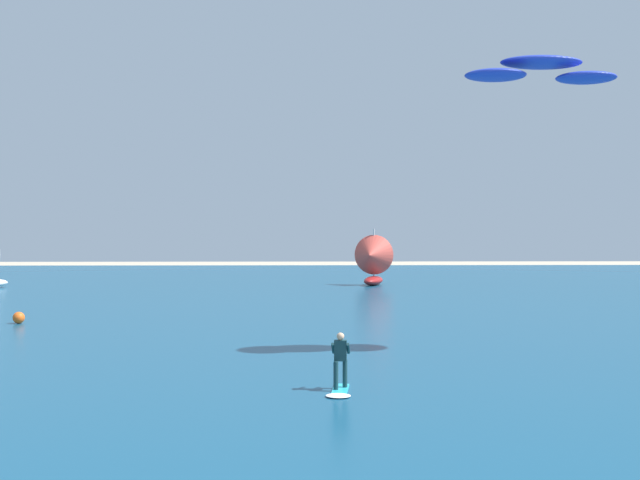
{
  "coord_description": "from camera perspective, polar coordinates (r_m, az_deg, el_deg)",
  "views": [
    {
      "loc": [
        -0.32,
        -8.28,
        4.71
      ],
      "look_at": [
        0.23,
        15.77,
        4.43
      ],
      "focal_mm": 42.88,
      "sensor_mm": 36.0,
      "label": 1
    }
  ],
  "objects": [
    {
      "name": "ocean",
      "position": [
        58.62,
        -1.01,
        -3.9
      ],
      "size": [
        160.0,
        90.0,
        0.1
      ],
      "primitive_type": "cube",
      "color": "navy",
      "rests_on": "ground"
    },
    {
      "name": "kitesurfer",
      "position": [
        22.26,
        1.5,
        -9.71
      ],
      "size": [
        0.79,
        2.0,
        1.67
      ],
      "color": "#26B2CC",
      "rests_on": "ocean"
    },
    {
      "name": "kite",
      "position": [
        30.7,
        16.18,
        12.03
      ],
      "size": [
        6.12,
        2.57,
        0.9
      ],
      "color": "#1E33B2"
    },
    {
      "name": "sailboat_far_left",
      "position": [
        64.99,
        3.9,
        -1.46
      ],
      "size": [
        3.79,
        4.3,
        4.83
      ],
      "color": "maroon",
      "rests_on": "ocean"
    },
    {
      "name": "marker_buoy",
      "position": [
        41.12,
        -21.57,
        -5.41
      ],
      "size": [
        0.59,
        0.59,
        0.59
      ],
      "primitive_type": "sphere",
      "color": "#E55919",
      "rests_on": "ocean"
    }
  ]
}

